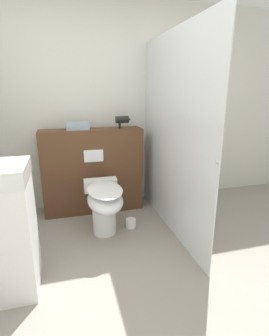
# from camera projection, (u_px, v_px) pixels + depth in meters

# --- Properties ---
(ground_plane) EXTENTS (12.00, 12.00, 0.00)m
(ground_plane) POSITION_uv_depth(u_px,v_px,m) (152.00, 296.00, 1.93)
(ground_plane) COLOR gray
(wall_back) EXTENTS (8.00, 0.06, 2.50)m
(wall_back) POSITION_uv_depth(u_px,v_px,m) (106.00, 108.00, 3.28)
(wall_back) COLOR silver
(wall_back) RESTS_ON ground_plane
(partition_panel) EXTENTS (1.20, 0.31, 1.02)m
(partition_panel) POSITION_uv_depth(u_px,v_px,m) (93.00, 171.00, 3.21)
(partition_panel) COLOR #51331E
(partition_panel) RESTS_ON ground_plane
(shower_glass) EXTENTS (0.04, 1.74, 2.02)m
(shower_glass) POSITION_uv_depth(u_px,v_px,m) (172.00, 137.00, 2.64)
(shower_glass) COLOR silver
(shower_glass) RESTS_ON ground_plane
(toilet) EXTENTS (0.36, 0.65, 0.54)m
(toilet) POSITION_uv_depth(u_px,v_px,m) (104.00, 203.00, 2.67)
(toilet) COLOR white
(toilet) RESTS_ON ground_plane
(sink_vanity) EXTENTS (0.46, 0.45, 1.12)m
(sink_vanity) POSITION_uv_depth(u_px,v_px,m) (0.00, 231.00, 1.87)
(sink_vanity) COLOR white
(sink_vanity) RESTS_ON ground_plane
(hair_drier) EXTENTS (0.18, 0.08, 0.14)m
(hair_drier) POSITION_uv_depth(u_px,v_px,m) (123.00, 120.00, 3.11)
(hair_drier) COLOR black
(hair_drier) RESTS_ON partition_panel
(folded_towel) EXTENTS (0.26, 0.15, 0.08)m
(folded_towel) POSITION_uv_depth(u_px,v_px,m) (78.00, 126.00, 3.01)
(folded_towel) COLOR #8C9EAD
(folded_towel) RESTS_ON partition_panel
(spare_toilet_roll) EXTENTS (0.11, 0.11, 0.09)m
(spare_toilet_roll) POSITION_uv_depth(u_px,v_px,m) (131.00, 223.00, 2.90)
(spare_toilet_roll) COLOR white
(spare_toilet_roll) RESTS_ON ground_plane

